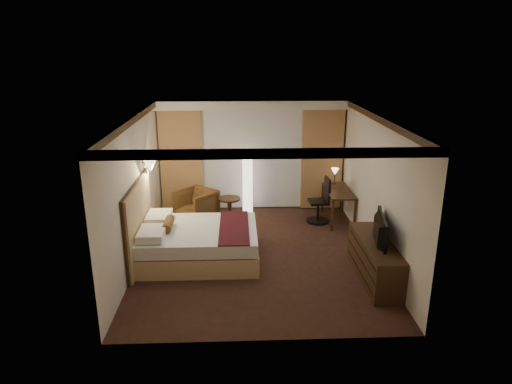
{
  "coord_description": "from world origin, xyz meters",
  "views": [
    {
      "loc": [
        -0.36,
        -8.12,
        3.9
      ],
      "look_at": [
        0.0,
        0.4,
        1.15
      ],
      "focal_mm": 32.0,
      "sensor_mm": 36.0,
      "label": 1
    }
  ],
  "objects_px": {
    "desk": "(338,205)",
    "floor_lamp": "(248,185)",
    "office_chair": "(318,200)",
    "bed": "(200,243)",
    "television": "(376,225)",
    "dresser": "(375,260)",
    "side_table": "(230,209)",
    "armchair": "(196,204)"
  },
  "relations": [
    {
      "from": "floor_lamp",
      "to": "office_chair",
      "type": "distance_m",
      "value": 1.71
    },
    {
      "from": "office_chair",
      "to": "television",
      "type": "relative_size",
      "value": 1.04
    },
    {
      "from": "bed",
      "to": "desk",
      "type": "distance_m",
      "value": 3.57
    },
    {
      "from": "desk",
      "to": "dresser",
      "type": "xyz_separation_m",
      "value": [
        0.05,
        -2.77,
        -0.02
      ]
    },
    {
      "from": "armchair",
      "to": "floor_lamp",
      "type": "bearing_deg",
      "value": 57.86
    },
    {
      "from": "desk",
      "to": "side_table",
      "type": "bearing_deg",
      "value": 177.67
    },
    {
      "from": "television",
      "to": "bed",
      "type": "bearing_deg",
      "value": 83.19
    },
    {
      "from": "side_table",
      "to": "armchair",
      "type": "bearing_deg",
      "value": 175.55
    },
    {
      "from": "desk",
      "to": "television",
      "type": "relative_size",
      "value": 1.27
    },
    {
      "from": "floor_lamp",
      "to": "desk",
      "type": "height_order",
      "value": "floor_lamp"
    },
    {
      "from": "bed",
      "to": "armchair",
      "type": "xyz_separation_m",
      "value": [
        -0.24,
        2.02,
        0.09
      ]
    },
    {
      "from": "side_table",
      "to": "desk",
      "type": "distance_m",
      "value": 2.51
    },
    {
      "from": "dresser",
      "to": "desk",
      "type": "bearing_deg",
      "value": 91.03
    },
    {
      "from": "desk",
      "to": "floor_lamp",
      "type": "bearing_deg",
      "value": 166.24
    },
    {
      "from": "bed",
      "to": "dresser",
      "type": "xyz_separation_m",
      "value": [
        3.09,
        -0.91,
        0.03
      ]
    },
    {
      "from": "armchair",
      "to": "floor_lamp",
      "type": "distance_m",
      "value": 1.3
    },
    {
      "from": "floor_lamp",
      "to": "dresser",
      "type": "bearing_deg",
      "value": -57.07
    },
    {
      "from": "side_table",
      "to": "office_chair",
      "type": "distance_m",
      "value": 2.05
    },
    {
      "from": "side_table",
      "to": "desk",
      "type": "bearing_deg",
      "value": -2.33
    },
    {
      "from": "office_chair",
      "to": "bed",
      "type": "bearing_deg",
      "value": -149.34
    },
    {
      "from": "side_table",
      "to": "desk",
      "type": "relative_size",
      "value": 0.43
    },
    {
      "from": "dresser",
      "to": "bed",
      "type": "bearing_deg",
      "value": 163.58
    },
    {
      "from": "office_chair",
      "to": "television",
      "type": "bearing_deg",
      "value": -84.25
    },
    {
      "from": "floor_lamp",
      "to": "dresser",
      "type": "xyz_separation_m",
      "value": [
        2.12,
        -3.28,
        -0.4
      ]
    },
    {
      "from": "floor_lamp",
      "to": "office_chair",
      "type": "bearing_deg",
      "value": -19.17
    },
    {
      "from": "bed",
      "to": "dresser",
      "type": "relative_size",
      "value": 1.21
    },
    {
      "from": "side_table",
      "to": "dresser",
      "type": "height_order",
      "value": "dresser"
    },
    {
      "from": "armchair",
      "to": "dresser",
      "type": "distance_m",
      "value": 4.44
    },
    {
      "from": "bed",
      "to": "armchair",
      "type": "distance_m",
      "value": 2.04
    },
    {
      "from": "side_table",
      "to": "television",
      "type": "height_order",
      "value": "television"
    },
    {
      "from": "floor_lamp",
      "to": "desk",
      "type": "xyz_separation_m",
      "value": [
        2.07,
        -0.51,
        -0.38
      ]
    },
    {
      "from": "dresser",
      "to": "television",
      "type": "distance_m",
      "value": 0.65
    },
    {
      "from": "armchair",
      "to": "desk",
      "type": "relative_size",
      "value": 0.63
    },
    {
      "from": "armchair",
      "to": "desk",
      "type": "xyz_separation_m",
      "value": [
        3.28,
        -0.16,
        -0.03
      ]
    },
    {
      "from": "desk",
      "to": "office_chair",
      "type": "xyz_separation_m",
      "value": [
        -0.47,
        -0.05,
        0.15
      ]
    },
    {
      "from": "desk",
      "to": "dresser",
      "type": "distance_m",
      "value": 2.77
    },
    {
      "from": "armchair",
      "to": "side_table",
      "type": "distance_m",
      "value": 0.79
    },
    {
      "from": "desk",
      "to": "bed",
      "type": "bearing_deg",
      "value": -148.58
    },
    {
      "from": "office_chair",
      "to": "dresser",
      "type": "xyz_separation_m",
      "value": [
        0.52,
        -2.72,
        -0.18
      ]
    },
    {
      "from": "bed",
      "to": "floor_lamp",
      "type": "bearing_deg",
      "value": 67.72
    },
    {
      "from": "armchair",
      "to": "side_table",
      "type": "relative_size",
      "value": 1.46
    },
    {
      "from": "bed",
      "to": "television",
      "type": "xyz_separation_m",
      "value": [
        3.06,
        -0.91,
        0.68
      ]
    }
  ]
}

